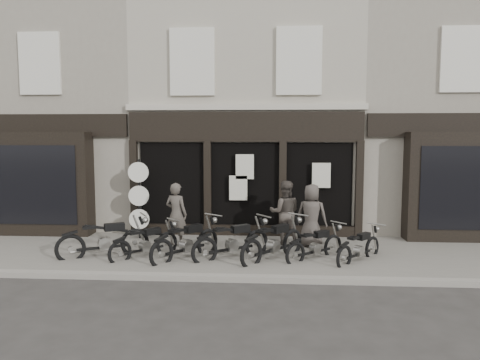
# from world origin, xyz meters

# --- Properties ---
(ground_plane) EXTENTS (90.00, 90.00, 0.00)m
(ground_plane) POSITION_xyz_m (0.00, 0.00, 0.00)
(ground_plane) COLOR #2D2B28
(ground_plane) RESTS_ON ground
(pavement) EXTENTS (30.00, 4.20, 0.12)m
(pavement) POSITION_xyz_m (0.00, 0.90, 0.06)
(pavement) COLOR #67635B
(pavement) RESTS_ON ground_plane
(kerb) EXTENTS (30.00, 0.25, 0.13)m
(kerb) POSITION_xyz_m (0.00, -1.25, 0.07)
(kerb) COLOR gray
(kerb) RESTS_ON ground_plane
(central_building) EXTENTS (7.30, 6.22, 8.34)m
(central_building) POSITION_xyz_m (0.00, 5.95, 4.08)
(central_building) COLOR #A09B89
(central_building) RESTS_ON ground
(neighbour_left) EXTENTS (5.60, 6.73, 8.34)m
(neighbour_left) POSITION_xyz_m (-6.35, 5.90, 4.04)
(neighbour_left) COLOR gray
(neighbour_left) RESTS_ON ground
(neighbour_right) EXTENTS (5.60, 6.73, 8.34)m
(neighbour_right) POSITION_xyz_m (6.35, 5.90, 4.04)
(neighbour_right) COLOR gray
(neighbour_right) RESTS_ON ground
(motorcycle_0) EXTENTS (2.16, 1.42, 1.13)m
(motorcycle_0) POSITION_xyz_m (-3.48, 0.27, 0.45)
(motorcycle_0) COLOR black
(motorcycle_0) RESTS_ON ground
(motorcycle_1) EXTENTS (1.56, 1.64, 0.98)m
(motorcycle_1) POSITION_xyz_m (-2.42, 0.29, 0.39)
(motorcycle_1) COLOR black
(motorcycle_1) RESTS_ON ground
(motorcycle_2) EXTENTS (1.61, 1.97, 1.10)m
(motorcycle_2) POSITION_xyz_m (-1.35, 0.25, 0.44)
(motorcycle_2) COLOR black
(motorcycle_2) RESTS_ON ground
(motorcycle_3) EXTENTS (1.97, 1.62, 1.10)m
(motorcycle_3) POSITION_xyz_m (-0.18, 0.37, 0.44)
(motorcycle_3) COLOR black
(motorcycle_3) RESTS_ON ground
(motorcycle_4) EXTENTS (1.73, 1.97, 1.13)m
(motorcycle_4) POSITION_xyz_m (0.87, 0.30, 0.45)
(motorcycle_4) COLOR black
(motorcycle_4) RESTS_ON ground
(motorcycle_5) EXTENTS (1.63, 1.47, 0.95)m
(motorcycle_5) POSITION_xyz_m (1.93, 0.40, 0.38)
(motorcycle_5) COLOR black
(motorcycle_5) RESTS_ON ground
(motorcycle_6) EXTENTS (1.44, 1.60, 0.93)m
(motorcycle_6) POSITION_xyz_m (2.99, 0.25, 0.37)
(motorcycle_6) COLOR black
(motorcycle_6) RESTS_ON ground
(man_left) EXTENTS (0.75, 0.61, 1.77)m
(man_left) POSITION_xyz_m (-1.85, 1.46, 1.01)
(man_left) COLOR #48413B
(man_left) RESTS_ON pavement
(man_centre) EXTENTS (0.89, 0.70, 1.81)m
(man_centre) POSITION_xyz_m (1.20, 1.85, 1.02)
(man_centre) COLOR #443D37
(man_centre) RESTS_ON pavement
(man_right) EXTENTS (0.98, 0.78, 1.75)m
(man_right) POSITION_xyz_m (1.92, 1.57, 0.99)
(man_right) COLOR #443D38
(man_right) RESTS_ON pavement
(advert_sign_post) EXTENTS (0.61, 0.39, 2.49)m
(advert_sign_post) POSITION_xyz_m (-3.13, 2.27, 1.21)
(advert_sign_post) COLOR black
(advert_sign_post) RESTS_ON ground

